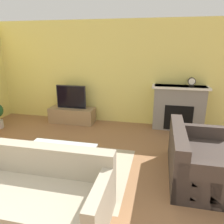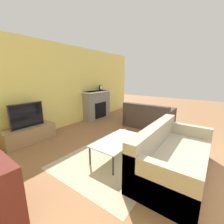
{
  "view_description": "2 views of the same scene",
  "coord_description": "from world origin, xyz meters",
  "px_view_note": "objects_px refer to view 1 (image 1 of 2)",
  "views": [
    {
      "loc": [
        1.54,
        -1.03,
        2.11
      ],
      "look_at": [
        0.69,
        2.81,
        0.87
      ],
      "focal_mm": 35.0,
      "sensor_mm": 36.0,
      "label": 1
    },
    {
      "loc": [
        -2.51,
        0.46,
        1.69
      ],
      "look_at": [
        0.38,
        2.54,
        0.84
      ],
      "focal_mm": 24.0,
      "sensor_mm": 36.0,
      "label": 2
    }
  ],
  "objects_px": {
    "couch_sectional": "(32,196)",
    "couch_loveseat": "(198,161)",
    "coffee_table": "(59,150)",
    "mantel_clock": "(192,82)",
    "tv": "(71,97)"
  },
  "relations": [
    {
      "from": "couch_sectional",
      "to": "couch_loveseat",
      "type": "distance_m",
      "value": 2.53
    },
    {
      "from": "tv",
      "to": "coffee_table",
      "type": "bearing_deg",
      "value": -72.65
    },
    {
      "from": "coffee_table",
      "to": "mantel_clock",
      "type": "relative_size",
      "value": 5.56
    },
    {
      "from": "couch_sectional",
      "to": "coffee_table",
      "type": "bearing_deg",
      "value": 97.49
    },
    {
      "from": "tv",
      "to": "mantel_clock",
      "type": "xyz_separation_m",
      "value": [
        3.07,
        0.13,
        0.51
      ]
    },
    {
      "from": "couch_loveseat",
      "to": "coffee_table",
      "type": "bearing_deg",
      "value": 96.58
    },
    {
      "from": "coffee_table",
      "to": "mantel_clock",
      "type": "bearing_deg",
      "value": 45.88
    },
    {
      "from": "tv",
      "to": "mantel_clock",
      "type": "bearing_deg",
      "value": 2.35
    },
    {
      "from": "couch_loveseat",
      "to": "coffee_table",
      "type": "distance_m",
      "value": 2.31
    },
    {
      "from": "tv",
      "to": "couch_loveseat",
      "type": "xyz_separation_m",
      "value": [
        3.01,
        -2.04,
        -0.44
      ]
    },
    {
      "from": "couch_loveseat",
      "to": "mantel_clock",
      "type": "xyz_separation_m",
      "value": [
        0.06,
        2.16,
        0.94
      ]
    },
    {
      "from": "couch_loveseat",
      "to": "couch_sectional",
      "type": "bearing_deg",
      "value": 121.66
    },
    {
      "from": "coffee_table",
      "to": "mantel_clock",
      "type": "distance_m",
      "value": 3.49
    },
    {
      "from": "couch_sectional",
      "to": "couch_loveseat",
      "type": "xyz_separation_m",
      "value": [
        2.16,
        1.33,
        0.0
      ]
    },
    {
      "from": "couch_loveseat",
      "to": "mantel_clock",
      "type": "bearing_deg",
      "value": -1.51
    }
  ]
}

